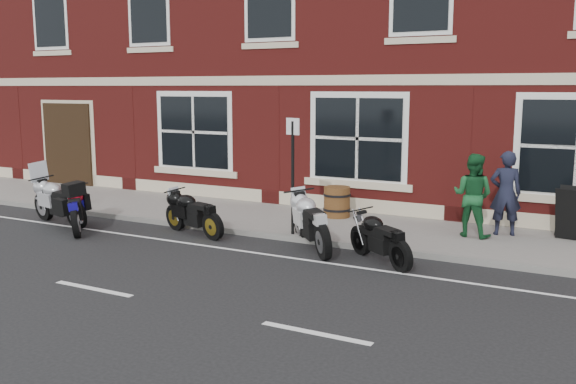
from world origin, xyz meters
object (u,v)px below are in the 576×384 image
at_px(a_board_sign, 573,213).
at_px(moto_sport_black, 194,212).
at_px(barrel_planter, 337,202).
at_px(moto_sport_silver, 313,220).
at_px(parking_sign, 293,168).
at_px(moto_touring_silver, 59,199).
at_px(pedestrian_right, 473,195).
at_px(moto_sport_red, 79,208).
at_px(pedestrian_left, 506,193).
at_px(moto_naked_black, 380,236).

bearing_deg(a_board_sign, moto_sport_black, -149.37).
bearing_deg(a_board_sign, barrel_planter, -168.90).
bearing_deg(moto_sport_silver, moto_sport_black, 139.62).
height_order(barrel_planter, parking_sign, parking_sign).
height_order(moto_touring_silver, pedestrian_right, pedestrian_right).
height_order(moto_sport_silver, a_board_sign, a_board_sign).
height_order(moto_touring_silver, moto_sport_red, moto_touring_silver).
distance_m(pedestrian_left, barrel_planter, 3.95).
relative_size(moto_touring_silver, moto_sport_silver, 1.22).
height_order(moto_sport_red, pedestrian_left, pedestrian_left).
distance_m(moto_sport_red, moto_sport_silver, 5.51).
xyz_separation_m(moto_sport_silver, pedestrian_left, (3.27, 2.59, 0.43)).
height_order(moto_naked_black, pedestrian_right, pedestrian_right).
bearing_deg(moto_sport_black, moto_sport_silver, -70.97).
bearing_deg(moto_sport_silver, barrel_planter, 61.34).
bearing_deg(moto_touring_silver, barrel_planter, -45.38).
relative_size(moto_sport_red, barrel_planter, 2.15).
xyz_separation_m(moto_sport_silver, parking_sign, (-0.72, 0.51, 0.96)).
relative_size(moto_touring_silver, a_board_sign, 2.01).
bearing_deg(moto_touring_silver, moto_sport_red, -92.34).
bearing_deg(moto_naked_black, moto_sport_silver, 115.02).
bearing_deg(parking_sign, pedestrian_right, 38.86).
distance_m(moto_sport_red, moto_naked_black, 7.00).
bearing_deg(moto_naked_black, moto_sport_black, 123.54).
bearing_deg(moto_sport_red, a_board_sign, -21.48).
relative_size(pedestrian_left, pedestrian_right, 1.03).
distance_m(moto_sport_red, parking_sign, 5.03).
height_order(moto_sport_black, moto_sport_silver, moto_sport_silver).
height_order(moto_sport_red, moto_naked_black, moto_sport_red).
xyz_separation_m(moto_sport_black, moto_sport_silver, (2.88, 0.10, 0.08)).
distance_m(barrel_planter, parking_sign, 2.39).
height_order(moto_sport_black, parking_sign, parking_sign).
bearing_deg(moto_naked_black, parking_sign, 106.37).
relative_size(pedestrian_right, parking_sign, 0.71).
xyz_separation_m(moto_sport_red, moto_sport_black, (2.54, 0.90, -0.02)).
bearing_deg(parking_sign, moto_touring_silver, -154.09).
height_order(moto_sport_black, pedestrian_right, pedestrian_right).
xyz_separation_m(moto_sport_silver, barrel_planter, (-0.65, 2.66, -0.10)).
xyz_separation_m(pedestrian_left, parking_sign, (-3.99, -2.07, 0.53)).
height_order(pedestrian_left, a_board_sign, pedestrian_left).
relative_size(pedestrian_right, barrel_planter, 2.38).
xyz_separation_m(moto_naked_black, pedestrian_right, (1.13, 2.43, 0.50)).
distance_m(moto_touring_silver, moto_sport_red, 0.99).
bearing_deg(moto_sport_black, a_board_sign, -51.41).
bearing_deg(parking_sign, moto_sport_silver, -21.80).
height_order(moto_sport_black, a_board_sign, a_board_sign).
bearing_deg(moto_sport_silver, a_board_sign, -10.51).
height_order(moto_touring_silver, barrel_planter, moto_touring_silver).
bearing_deg(moto_touring_silver, moto_sport_silver, -69.52).
relative_size(moto_sport_silver, pedestrian_right, 1.02).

